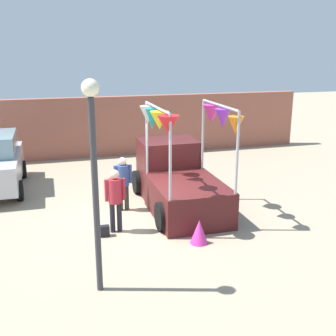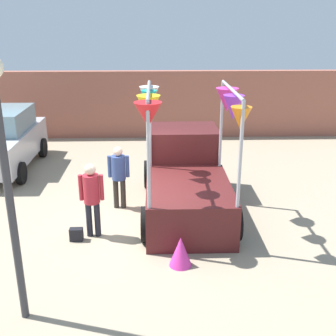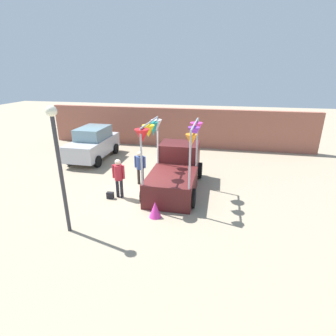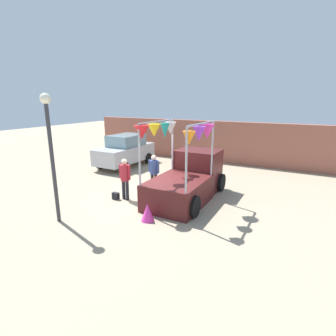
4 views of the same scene
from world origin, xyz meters
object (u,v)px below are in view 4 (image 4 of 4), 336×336
object	(u,v)px
person_vendor	(154,169)
parked_car	(125,151)
person_customer	(125,175)
folded_kite_bundle_magenta	(148,212)
vendor_truck	(189,176)
street_lamp	(50,142)
handbag	(116,196)

from	to	relation	value
person_vendor	parked_car	bearing A→B (deg)	141.76
parked_car	person_customer	distance (m)	5.58
person_vendor	folded_kite_bundle_magenta	world-z (taller)	person_vendor
parked_car	folded_kite_bundle_magenta	world-z (taller)	parked_car
parked_car	person_customer	bearing A→B (deg)	-53.01
vendor_truck	person_vendor	world-z (taller)	vendor_truck
person_customer	street_lamp	world-z (taller)	street_lamp
folded_kite_bundle_magenta	vendor_truck	bearing A→B (deg)	84.38
person_customer	person_vendor	distance (m)	1.52
parked_car	handbag	world-z (taller)	parked_car
street_lamp	folded_kite_bundle_magenta	world-z (taller)	street_lamp
person_vendor	folded_kite_bundle_magenta	bearing A→B (deg)	-62.87
handbag	folded_kite_bundle_magenta	size ratio (longest dim) A/B	0.47
parked_car	person_vendor	world-z (taller)	parked_car
folded_kite_bundle_magenta	person_vendor	bearing A→B (deg)	117.13
parked_car	person_vendor	size ratio (longest dim) A/B	2.51
vendor_truck	folded_kite_bundle_magenta	distance (m)	2.79
person_customer	handbag	size ratio (longest dim) A/B	5.95
parked_car	folded_kite_bundle_magenta	distance (m)	7.73
vendor_truck	parked_car	size ratio (longest dim) A/B	1.02
street_lamp	person_customer	bearing A→B (deg)	74.07
person_customer	folded_kite_bundle_magenta	xyz separation A→B (m)	(1.83, -1.23, -0.71)
handbag	street_lamp	distance (m)	3.52
parked_car	person_vendor	bearing A→B (deg)	-38.24
person_vendor	street_lamp	bearing A→B (deg)	-106.50
vendor_truck	person_customer	world-z (taller)	vendor_truck
parked_car	street_lamp	distance (m)	7.74
street_lamp	folded_kite_bundle_magenta	xyz separation A→B (m)	(2.58, 1.40, -2.35)
person_customer	handbag	xyz separation A→B (m)	(-0.35, -0.20, -0.87)
person_customer	folded_kite_bundle_magenta	size ratio (longest dim) A/B	2.78
person_vendor	handbag	size ratio (longest dim) A/B	5.70
vendor_truck	person_vendor	bearing A→B (deg)	-178.93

